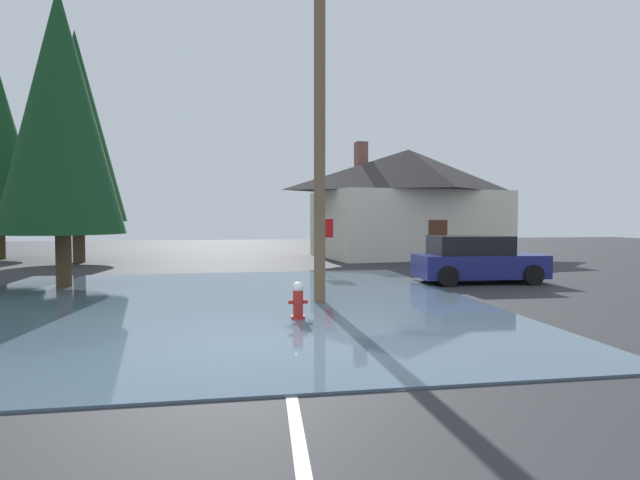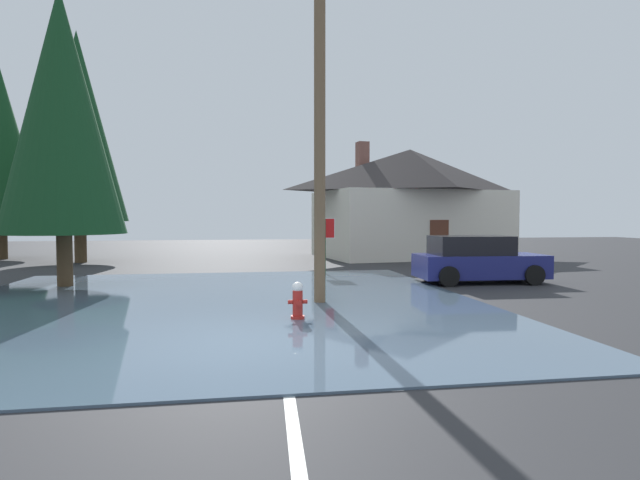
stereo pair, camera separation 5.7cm
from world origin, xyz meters
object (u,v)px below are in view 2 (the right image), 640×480
Objects in this scene: house at (410,201)px; parked_car at (477,260)px; fire_hydrant at (298,301)px; stop_sign_far at (325,234)px; utility_pole at (320,116)px; pine_tree_mid_left at (78,127)px; pine_tree_tall_left at (61,111)px.

parked_car is at bearing -97.91° from house.
stop_sign_far is (2.03, 8.34, 1.10)m from fire_hydrant.
fire_hydrant is 0.07× the size of house.
utility_pole reaches higher than parked_car.
house is 1.00× the size of pine_tree_mid_left.
house is at bearing 34.44° from pine_tree_tall_left.
fire_hydrant is at bearing -141.97° from parked_car.
pine_tree_mid_left is at bearing -176.44° from house.
stop_sign_far is 0.50× the size of parked_car.
pine_tree_tall_left is (-12.95, 1.06, 4.61)m from parked_car.
pine_tree_tall_left is (-7.22, 4.19, 0.73)m from utility_pole.
fire_hydrant is 8.65m from stop_sign_far.
utility_pole is 4.22× the size of stop_sign_far.
house is (7.26, 14.12, -1.61)m from utility_pole.
pine_tree_mid_left reaches higher than fire_hydrant.
pine_tree_tall_left reaches higher than house.
stop_sign_far is at bearing -32.66° from pine_tree_mid_left.
fire_hydrant is at bearing -111.78° from utility_pole.
utility_pole is at bearing -117.21° from house.
pine_tree_mid_left is at bearing 102.98° from pine_tree_tall_left.
pine_tree_tall_left reaches higher than stop_sign_far.
utility_pole is 7.19m from stop_sign_far.
parked_car is at bearing -35.70° from stop_sign_far.
utility_pole is 8.38m from pine_tree_tall_left.
parked_car is 0.46× the size of pine_tree_tall_left.
house is at bearing 63.43° from fire_hydrant.
stop_sign_far is at bearing 144.30° from parked_car.
pine_tree_mid_left reaches higher than stop_sign_far.
house is (8.05, 16.10, 2.61)m from fire_hydrant.
fire_hydrant is 8.29m from parked_car.
house reaches higher than fire_hydrant.
parked_car is 18.87m from pine_tree_mid_left.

